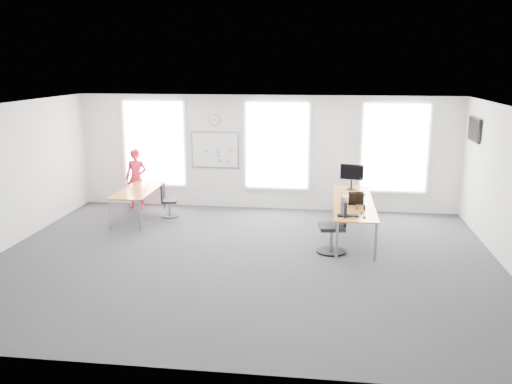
# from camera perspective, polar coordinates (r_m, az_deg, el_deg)

# --- Properties ---
(floor) EXTENTS (10.00, 10.00, 0.00)m
(floor) POSITION_cam_1_polar(r_m,az_deg,el_deg) (10.79, -1.38, -7.14)
(floor) COLOR #292A2E
(floor) RESTS_ON ground
(ceiling) EXTENTS (10.00, 10.00, 0.00)m
(ceiling) POSITION_cam_1_polar(r_m,az_deg,el_deg) (10.14, -1.47, 8.94)
(ceiling) COLOR silver
(ceiling) RESTS_ON ground
(wall_back) EXTENTS (10.00, 0.00, 10.00)m
(wall_back) POSITION_cam_1_polar(r_m,az_deg,el_deg) (14.26, 1.03, 4.16)
(wall_back) COLOR white
(wall_back) RESTS_ON ground
(wall_front) EXTENTS (10.00, 0.00, 10.00)m
(wall_front) POSITION_cam_1_polar(r_m,az_deg,el_deg) (6.59, -6.75, -6.96)
(wall_front) COLOR white
(wall_front) RESTS_ON ground
(window_left) EXTENTS (1.60, 0.06, 2.20)m
(window_left) POSITION_cam_1_polar(r_m,az_deg,el_deg) (14.83, -10.63, 5.07)
(window_left) COLOR silver
(window_left) RESTS_ON wall_back
(window_mid) EXTENTS (1.60, 0.06, 2.20)m
(window_mid) POSITION_cam_1_polar(r_m,az_deg,el_deg) (14.17, 2.23, 4.91)
(window_mid) COLOR silver
(window_mid) RESTS_ON wall_back
(window_right) EXTENTS (1.60, 0.06, 2.20)m
(window_right) POSITION_cam_1_polar(r_m,az_deg,el_deg) (14.22, 14.39, 4.53)
(window_right) COLOR silver
(window_right) RESTS_ON wall_back
(desk_right) EXTENTS (0.87, 3.26, 0.79)m
(desk_right) POSITION_cam_1_polar(r_m,az_deg,el_deg) (12.26, 10.19, -1.20)
(desk_right) COLOR orange
(desk_right) RESTS_ON ground
(desk_left) EXTENTS (0.83, 2.08, 0.76)m
(desk_left) POSITION_cam_1_polar(r_m,az_deg,el_deg) (13.70, -12.23, 0.04)
(desk_left) COLOR orange
(desk_left) RESTS_ON ground
(chair_right) EXTENTS (0.60, 0.60, 1.12)m
(chair_right) POSITION_cam_1_polar(r_m,az_deg,el_deg) (11.17, 8.31, -3.91)
(chair_right) COLOR black
(chair_right) RESTS_ON ground
(chair_left) EXTENTS (0.44, 0.44, 0.83)m
(chair_left) POSITION_cam_1_polar(r_m,az_deg,el_deg) (13.84, -9.30, -1.10)
(chair_left) COLOR black
(chair_left) RESTS_ON ground
(person) EXTENTS (0.59, 0.39, 1.60)m
(person) POSITION_cam_1_polar(r_m,az_deg,el_deg) (14.76, -12.49, 1.39)
(person) COLOR red
(person) RESTS_ON ground
(whiteboard) EXTENTS (1.20, 0.03, 0.90)m
(whiteboard) POSITION_cam_1_polar(r_m,az_deg,el_deg) (14.43, -4.34, 4.43)
(whiteboard) COLOR white
(whiteboard) RESTS_ON wall_back
(wall_clock) EXTENTS (0.30, 0.04, 0.30)m
(wall_clock) POSITION_cam_1_polar(r_m,az_deg,el_deg) (14.33, -4.39, 7.59)
(wall_clock) COLOR gray
(wall_clock) RESTS_ON wall_back
(tv) EXTENTS (0.06, 0.90, 0.55)m
(tv) POSITION_cam_1_polar(r_m,az_deg,el_deg) (13.51, 22.02, 6.10)
(tv) COLOR black
(tv) RESTS_ON wall_right
(keyboard) EXTENTS (0.44, 0.21, 0.02)m
(keyboard) POSITION_cam_1_polar(r_m,az_deg,el_deg) (11.03, 9.63, -2.48)
(keyboard) COLOR black
(keyboard) RESTS_ON desk_right
(mouse) EXTENTS (0.09, 0.12, 0.04)m
(mouse) POSITION_cam_1_polar(r_m,az_deg,el_deg) (10.96, 11.36, -2.60)
(mouse) COLOR black
(mouse) RESTS_ON desk_right
(lens_cap) EXTENTS (0.08, 0.08, 0.01)m
(lens_cap) POSITION_cam_1_polar(r_m,az_deg,el_deg) (11.30, 11.05, -2.20)
(lens_cap) COLOR black
(lens_cap) RESTS_ON desk_right
(headphones) EXTENTS (0.20, 0.10, 0.11)m
(headphones) POSITION_cam_1_polar(r_m,az_deg,el_deg) (11.57, 10.93, -1.57)
(headphones) COLOR black
(headphones) RESTS_ON desk_right
(laptop_sleeve) EXTENTS (0.36, 0.29, 0.28)m
(laptop_sleeve) POSITION_cam_1_polar(r_m,az_deg,el_deg) (11.91, 10.51, -0.70)
(laptop_sleeve) COLOR black
(laptop_sleeve) RESTS_ON desk_right
(paper_stack) EXTENTS (0.31, 0.24, 0.11)m
(paper_stack) POSITION_cam_1_polar(r_m,az_deg,el_deg) (12.25, 9.86, -0.69)
(paper_stack) COLOR beige
(paper_stack) RESTS_ON desk_right
(monitor) EXTENTS (0.56, 0.23, 0.63)m
(monitor) POSITION_cam_1_polar(r_m,az_deg,el_deg) (13.28, 10.05, 1.82)
(monitor) COLOR black
(monitor) RESTS_ON desk_right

